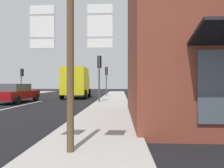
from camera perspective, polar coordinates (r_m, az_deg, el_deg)
ground_plane at (r=15.69m, az=-22.88°, el=-5.33°), size 80.00×80.00×0.00m
sidewalk_right at (r=12.20m, az=-0.56°, el=-6.54°), size 2.46×44.00×0.14m
sedan_far at (r=16.66m, az=-26.49°, el=-2.39°), size 2.12×4.28×1.47m
delivery_truck at (r=20.03m, az=-10.49°, el=0.58°), size 2.68×5.10×3.05m
route_sign_post at (r=3.92m, az=-12.15°, el=6.43°), size 1.66×0.14×3.20m
traffic_light_far_left at (r=25.49m, az=-25.11°, el=2.21°), size 0.30×0.49×3.28m
traffic_light_far_right at (r=21.62m, az=-1.67°, el=2.76°), size 0.30×0.49×3.36m
traffic_light_near_right at (r=14.52m, az=-3.76°, el=4.68°), size 0.30×0.49×3.56m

